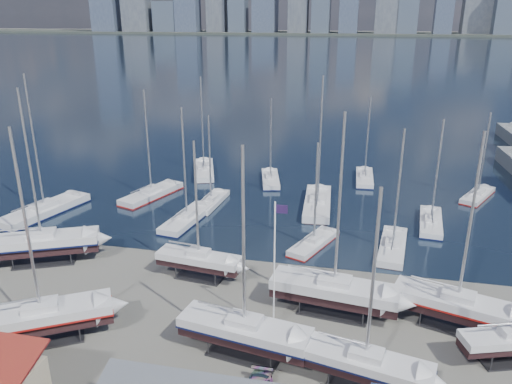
# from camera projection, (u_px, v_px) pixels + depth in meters

# --- Properties ---
(ground) EXTENTS (1400.00, 1400.00, 0.00)m
(ground) POSITION_uv_depth(u_px,v_px,m) (253.00, 318.00, 41.40)
(ground) COLOR #605E59
(ground) RESTS_ON ground
(water) EXTENTS (1400.00, 600.00, 0.40)m
(water) POSITION_uv_depth(u_px,v_px,m) (355.00, 51.00, 326.53)
(water) COLOR #172336
(water) RESTS_ON ground
(far_shore) EXTENTS (1400.00, 80.00, 2.20)m
(far_shore) POSITION_uv_depth(u_px,v_px,m) (361.00, 34.00, 565.21)
(far_shore) COLOR #2D332D
(far_shore) RESTS_ON ground
(sailboat_cradle_0) EXTENTS (11.24, 7.28, 17.57)m
(sailboat_cradle_0) POSITION_uv_depth(u_px,v_px,m) (42.00, 243.00, 50.02)
(sailboat_cradle_0) COLOR #2D2D33
(sailboat_cradle_0) RESTS_ON ground
(sailboat_cradle_1) EXTENTS (10.48, 7.86, 16.83)m
(sailboat_cradle_1) POSITION_uv_depth(u_px,v_px,m) (42.00, 317.00, 37.93)
(sailboat_cradle_1) COLOR #2D2D33
(sailboat_cradle_1) RESTS_ON ground
(sailboat_cradle_2) EXTENTS (8.34, 3.26, 13.47)m
(sailboat_cradle_2) POSITION_uv_depth(u_px,v_px,m) (199.00, 260.00, 47.05)
(sailboat_cradle_2) COLOR #2D2D33
(sailboat_cradle_2) RESTS_ON ground
(sailboat_cradle_3) EXTENTS (10.25, 4.45, 16.03)m
(sailboat_cradle_3) POSITION_uv_depth(u_px,v_px,m) (244.00, 331.00, 36.31)
(sailboat_cradle_3) COLOR #2D2D33
(sailboat_cradle_3) RESTS_ON ground
(sailboat_cradle_4) EXTENTS (10.83, 4.27, 17.11)m
(sailboat_cradle_4) POSITION_uv_depth(u_px,v_px,m) (334.00, 291.00, 41.48)
(sailboat_cradle_4) COLOR #2D2D33
(sailboat_cradle_4) RESTS_ON ground
(sailboat_cradle_5) EXTENTS (9.18, 4.35, 14.43)m
(sailboat_cradle_5) POSITION_uv_depth(u_px,v_px,m) (365.00, 364.00, 33.04)
(sailboat_cradle_5) COLOR #2D2D33
(sailboat_cradle_5) RESTS_ON ground
(sailboat_cradle_6) EXTENTS (10.39, 5.68, 16.16)m
(sailboat_cradle_6) POSITION_uv_depth(u_px,v_px,m) (457.00, 305.00, 39.46)
(sailboat_cradle_6) COLOR #2D2D33
(sailboat_cradle_6) RESTS_ON ground
(sailboat_cradle_7) EXTENTS (7.70, 4.32, 12.40)m
(sailboat_cradle_7) POSITION_uv_depth(u_px,v_px,m) (512.00, 340.00, 35.62)
(sailboat_cradle_7) COLOR #2D2D33
(sailboat_cradle_7) RESTS_ON ground
(sailboat_moored_0) EXTENTS (6.55, 12.63, 18.19)m
(sailboat_moored_0) POSITION_uv_depth(u_px,v_px,m) (45.00, 212.00, 62.60)
(sailboat_moored_0) COLOR black
(sailboat_moored_0) RESTS_ON water
(sailboat_moored_1) EXTENTS (6.06, 10.64, 15.35)m
(sailboat_moored_1) POSITION_uv_depth(u_px,v_px,m) (152.00, 195.00, 68.44)
(sailboat_moored_1) COLOR black
(sailboat_moored_1) RESTS_ON water
(sailboat_moored_2) EXTENTS (6.03, 10.80, 15.72)m
(sailboat_moored_2) POSITION_uv_depth(u_px,v_px,m) (204.00, 171.00, 78.63)
(sailboat_moored_2) COLOR black
(sailboat_moored_2) RESTS_ON water
(sailboat_moored_3) EXTENTS (4.15, 10.05, 14.59)m
(sailboat_moored_3) POSITION_uv_depth(u_px,v_px,m) (187.00, 220.00, 60.30)
(sailboat_moored_3) COLOR black
(sailboat_moored_3) RESTS_ON water
(sailboat_moored_4) EXTENTS (2.93, 8.40, 12.46)m
(sailboat_moored_4) POSITION_uv_depth(u_px,v_px,m) (211.00, 202.00, 65.78)
(sailboat_moored_4) COLOR black
(sailboat_moored_4) RESTS_ON water
(sailboat_moored_5) EXTENTS (4.35, 9.04, 13.03)m
(sailboat_moored_5) POSITION_uv_depth(u_px,v_px,m) (270.00, 180.00, 74.65)
(sailboat_moored_5) COLOR black
(sailboat_moored_5) RESTS_ON water
(sailboat_moored_6) EXTENTS (5.18, 8.35, 12.10)m
(sailboat_moored_6) POSITION_uv_depth(u_px,v_px,m) (314.00, 244.00, 54.06)
(sailboat_moored_6) COLOR black
(sailboat_moored_6) RESTS_ON water
(sailboat_moored_7) EXTENTS (3.95, 11.88, 17.69)m
(sailboat_moored_7) POSITION_uv_depth(u_px,v_px,m) (317.00, 205.00, 64.84)
(sailboat_moored_7) COLOR black
(sailboat_moored_7) RESTS_ON water
(sailboat_moored_8) EXTENTS (2.70, 8.93, 13.27)m
(sailboat_moored_8) POSITION_uv_depth(u_px,v_px,m) (364.00, 179.00, 75.23)
(sailboat_moored_8) COLOR black
(sailboat_moored_8) RESTS_ON water
(sailboat_moored_9) EXTENTS (3.55, 9.40, 13.85)m
(sailboat_moored_9) POSITION_uv_depth(u_px,v_px,m) (393.00, 248.00, 53.10)
(sailboat_moored_9) COLOR black
(sailboat_moored_9) RESTS_ON water
(sailboat_moored_10) EXTENTS (3.36, 9.17, 13.42)m
(sailboat_moored_10) POSITION_uv_depth(u_px,v_px,m) (431.00, 223.00, 59.31)
(sailboat_moored_10) COLOR black
(sailboat_moored_10) RESTS_ON water
(sailboat_moored_11) EXTENTS (5.87, 8.37, 12.32)m
(sailboat_moored_11) POSITION_uv_depth(u_px,v_px,m) (478.00, 196.00, 68.08)
(sailboat_moored_11) COLOR black
(sailboat_moored_11) RESTS_ON water
(flagpole) EXTENTS (0.98, 0.12, 11.04)m
(flagpole) POSITION_uv_depth(u_px,v_px,m) (275.00, 260.00, 37.65)
(flagpole) COLOR white
(flagpole) RESTS_ON ground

